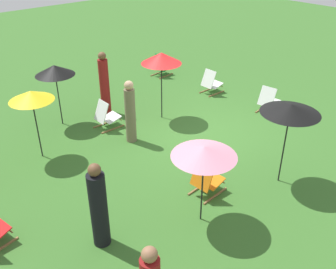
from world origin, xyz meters
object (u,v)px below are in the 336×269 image
(deckchair_7, at_px, (207,179))
(umbrella_3, at_px, (31,96))
(deckchair_5, at_px, (269,101))
(umbrella_2, at_px, (55,70))
(deckchair_2, at_px, (161,66))
(person_1, at_px, (104,84))
(person_2, at_px, (130,113))
(deckchair_1, at_px, (211,83))
(umbrella_1, at_px, (204,152))
(umbrella_0, at_px, (291,109))
(umbrella_4, at_px, (161,58))
(person_0, at_px, (99,208))
(deckchair_4, at_px, (106,116))

(deckchair_7, distance_m, umbrella_3, 4.44)
(deckchair_5, bearing_deg, umbrella_2, 48.66)
(deckchair_2, xyz_separation_m, umbrella_2, (-1.11, 4.75, 1.27))
(deckchair_2, xyz_separation_m, deckchair_7, (-6.13, 4.00, 0.00))
(person_1, height_order, person_2, person_1)
(deckchair_1, xyz_separation_m, deckchair_5, (-2.18, -0.21, 0.00))
(deckchair_5, bearing_deg, deckchair_7, 102.07)
(umbrella_2, bearing_deg, umbrella_1, -179.27)
(umbrella_2, bearing_deg, deckchair_2, -76.87)
(deckchair_1, height_order, umbrella_0, umbrella_0)
(umbrella_4, bearing_deg, umbrella_2, 56.35)
(person_0, bearing_deg, deckchair_5, 23.20)
(deckchair_4, height_order, person_0, person_0)
(deckchair_5, relative_size, deckchair_7, 1.00)
(umbrella_1, bearing_deg, person_0, 66.81)
(deckchair_4, xyz_separation_m, umbrella_2, (1.07, 0.84, 1.27))
(umbrella_0, height_order, person_2, umbrella_0)
(deckchair_4, relative_size, deckchair_7, 1.00)
(deckchair_1, relative_size, deckchair_4, 1.00)
(deckchair_5, distance_m, umbrella_1, 5.58)
(umbrella_0, distance_m, umbrella_4, 4.18)
(deckchair_5, bearing_deg, umbrella_0, 122.20)
(deckchair_7, relative_size, umbrella_0, 0.44)
(deckchair_4, relative_size, person_2, 0.49)
(deckchair_2, distance_m, deckchair_4, 4.47)
(deckchair_1, bearing_deg, umbrella_0, 150.48)
(person_1, bearing_deg, umbrella_2, -103.66)
(deckchair_4, bearing_deg, person_1, -32.07)
(umbrella_0, relative_size, person_1, 1.00)
(umbrella_1, distance_m, umbrella_3, 4.46)
(deckchair_7, height_order, person_0, person_0)
(deckchair_4, bearing_deg, umbrella_4, -108.14)
(umbrella_1, relative_size, person_0, 0.98)
(deckchair_1, height_order, deckchair_2, same)
(umbrella_4, distance_m, person_2, 1.89)
(deckchair_1, relative_size, deckchair_5, 1.00)
(deckchair_2, xyz_separation_m, umbrella_1, (-6.62, 4.68, 1.20))
(deckchair_1, xyz_separation_m, person_0, (-3.42, 6.64, 0.44))
(umbrella_0, distance_m, person_2, 4.06)
(umbrella_2, xyz_separation_m, person_2, (-2.12, -0.92, -0.81))
(umbrella_3, distance_m, umbrella_4, 3.68)
(umbrella_4, bearing_deg, umbrella_3, 84.22)
(umbrella_4, height_order, person_0, umbrella_4)
(deckchair_1, height_order, umbrella_3, umbrella_3)
(umbrella_4, relative_size, person_0, 1.17)
(umbrella_1, xyz_separation_m, umbrella_4, (3.89, -2.36, 0.27))
(person_2, bearing_deg, deckchair_5, 108.37)
(deckchair_5, xyz_separation_m, person_0, (-1.24, 6.86, 0.44))
(deckchair_4, relative_size, umbrella_4, 0.42)
(deckchair_4, bearing_deg, umbrella_2, 39.07)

